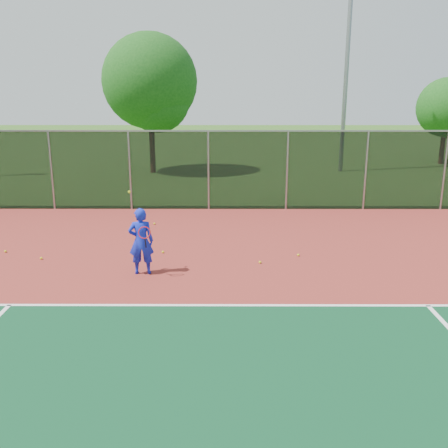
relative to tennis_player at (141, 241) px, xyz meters
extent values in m
plane|color=#2B5719|center=(4.45, -4.96, -0.87)|extent=(120.00, 120.00, 0.00)
cube|color=maroon|center=(4.45, -2.96, -0.86)|extent=(30.00, 20.00, 0.02)
cube|color=white|center=(6.45, -1.96, -0.84)|extent=(22.00, 0.10, 0.00)
cube|color=black|center=(4.45, 7.04, 0.65)|extent=(30.00, 0.04, 3.00)
cube|color=gray|center=(4.45, 7.04, 2.15)|extent=(30.00, 0.06, 0.06)
imported|color=#1424C2|center=(0.00, 0.00, 0.00)|extent=(0.65, 0.46, 1.69)
cylinder|color=black|center=(0.15, -0.25, 0.02)|extent=(0.03, 0.15, 0.27)
torus|color=#A51414|center=(0.15, -0.35, 0.32)|extent=(0.30, 0.13, 0.29)
sphere|color=#D1CB18|center=(-0.25, 0.10, 1.23)|extent=(0.07, 0.07, 0.07)
sphere|color=#D1CB18|center=(-0.35, 4.69, -0.81)|extent=(0.07, 0.07, 0.07)
sphere|color=#D1CB18|center=(-4.18, 1.64, -0.81)|extent=(0.07, 0.07, 0.07)
sphere|color=#D1CB18|center=(3.02, 0.74, -0.81)|extent=(0.07, 0.07, 0.07)
sphere|color=#D1CB18|center=(4.13, 1.35, -0.81)|extent=(0.07, 0.07, 0.07)
sphere|color=#D1CB18|center=(-2.94, 1.04, -0.81)|extent=(0.07, 0.07, 0.07)
sphere|color=#D1CB18|center=(0.32, 1.60, -0.81)|extent=(0.07, 0.07, 0.07)
cylinder|color=gray|center=(8.67, 16.49, 4.68)|extent=(0.24, 0.24, 11.10)
cylinder|color=#332112|center=(-1.98, 16.00, 0.57)|extent=(0.30, 0.30, 2.87)
sphere|color=#144813|center=(-1.98, 16.00, 4.08)|extent=(5.11, 5.11, 5.11)
sphere|color=#144813|center=(-1.58, 15.70, 3.12)|extent=(3.51, 3.51, 3.51)
cylinder|color=#332112|center=(15.59, 19.36, 0.14)|extent=(0.30, 0.30, 2.02)
sphere|color=#144813|center=(15.59, 19.36, 2.60)|extent=(3.58, 3.58, 3.58)
camera|label=1|loc=(2.10, -11.84, 3.64)|focal=40.00mm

